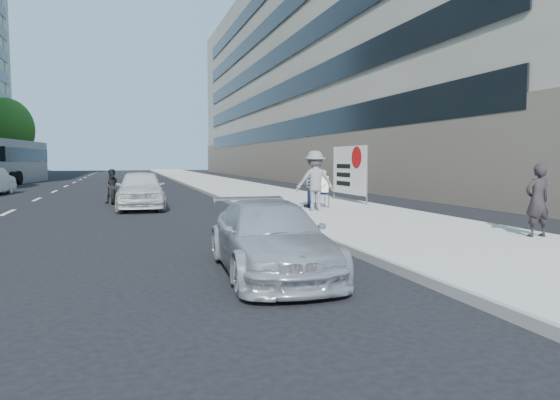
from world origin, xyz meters
name	(u,v)px	position (x,y,z in m)	size (l,w,h in m)	color
ground	(247,239)	(0.00, 0.00, 0.00)	(160.00, 160.00, 0.00)	black
near_sidewalk	(234,187)	(4.00, 20.00, 0.07)	(5.00, 120.00, 0.15)	#A7A49C
near_building	(344,71)	(17.00, 32.00, 10.00)	(14.00, 70.00, 20.00)	gray
tree_far_e	(5,129)	(-13.70, 44.00, 4.78)	(5.40, 5.40, 7.89)	#382616
seated_protester	(319,187)	(3.84, 5.20, 0.87)	(0.83, 1.12, 1.31)	navy
jogger	(315,181)	(3.28, 4.15, 1.13)	(1.26, 0.73, 1.95)	slate
pedestrian_woman	(537,200)	(5.80, -2.51, 0.94)	(0.58, 0.38, 1.58)	black
protest_banner	(349,170)	(5.88, 7.06, 1.40)	(0.08, 3.06, 2.20)	#4C4C4C
parked_sedan	(270,238)	(-0.48, -3.51, 0.57)	(1.59, 3.92, 1.14)	#B3B5BB
white_sedan_near	(141,189)	(-2.09, 8.02, 0.72)	(1.70, 4.23, 1.44)	silver
motorcycle	(113,188)	(-3.12, 10.72, 0.64)	(0.70, 2.04, 1.42)	black
bus	(7,162)	(-11.20, 31.59, 1.64)	(4.19, 12.33, 3.30)	gray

